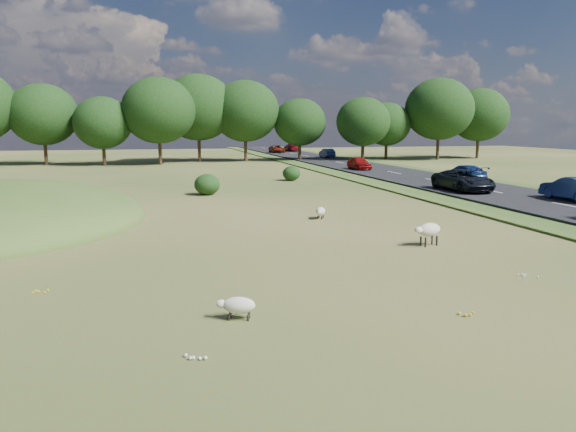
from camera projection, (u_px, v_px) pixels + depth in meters
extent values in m
plane|color=#2D4C17|center=(204.00, 196.00, 39.30)|extent=(160.00, 160.00, 0.00)
cube|color=black|center=(403.00, 176.00, 53.70)|extent=(8.00, 150.00, 0.25)
cylinder|color=black|center=(45.00, 150.00, 69.82)|extent=(0.44, 0.44, 3.61)
ellipsoid|color=black|center=(43.00, 114.00, 69.11)|extent=(8.41, 8.41, 7.57)
cylinder|color=black|center=(104.00, 153.00, 68.90)|extent=(0.44, 0.44, 3.02)
ellipsoid|color=black|center=(102.00, 123.00, 68.31)|extent=(7.04, 7.04, 6.34)
cylinder|color=black|center=(160.00, 149.00, 70.04)|extent=(0.44, 0.44, 3.90)
ellipsoid|color=black|center=(159.00, 110.00, 69.27)|extent=(9.09, 9.09, 8.18)
cylinder|color=black|center=(199.00, 146.00, 76.01)|extent=(0.44, 0.44, 4.22)
ellipsoid|color=black|center=(198.00, 107.00, 75.19)|extent=(9.85, 9.85, 8.86)
cylinder|color=black|center=(246.00, 147.00, 76.62)|extent=(0.44, 0.44, 3.94)
ellipsoid|color=black|center=(245.00, 111.00, 75.85)|extent=(9.20, 9.20, 8.28)
cylinder|color=black|center=(300.00, 150.00, 77.60)|extent=(0.44, 0.44, 3.09)
ellipsoid|color=black|center=(300.00, 122.00, 76.99)|extent=(7.20, 7.20, 6.48)
cylinder|color=black|center=(363.00, 150.00, 76.12)|extent=(0.44, 0.44, 3.12)
ellipsoid|color=black|center=(363.00, 122.00, 75.51)|extent=(7.29, 7.29, 6.56)
cylinder|color=black|center=(386.00, 149.00, 81.01)|extent=(0.44, 0.44, 2.93)
ellipsoid|color=black|center=(387.00, 124.00, 80.44)|extent=(6.84, 6.84, 6.16)
cylinder|color=black|center=(438.00, 145.00, 80.40)|extent=(0.44, 0.44, 4.16)
ellipsoid|color=black|center=(439.00, 109.00, 79.59)|extent=(9.71, 9.71, 8.74)
cylinder|color=black|center=(478.00, 146.00, 84.16)|extent=(0.44, 0.44, 3.74)
ellipsoid|color=black|center=(479.00, 115.00, 83.43)|extent=(8.72, 8.72, 7.84)
ellipsoid|color=black|center=(207.00, 185.00, 39.71)|extent=(1.81, 1.81, 1.48)
ellipsoid|color=black|center=(291.00, 173.00, 50.00)|extent=(1.58, 1.58, 1.29)
ellipsoid|color=beige|center=(239.00, 305.00, 14.23)|extent=(0.94, 0.68, 0.43)
ellipsoid|color=silver|center=(221.00, 304.00, 14.26)|extent=(0.32, 0.28, 0.22)
cylinder|color=black|center=(229.00, 318.00, 14.19)|extent=(0.06, 0.06, 0.16)
cylinder|color=black|center=(230.00, 315.00, 14.40)|extent=(0.06, 0.06, 0.16)
cylinder|color=black|center=(248.00, 318.00, 14.16)|extent=(0.06, 0.06, 0.16)
cylinder|color=black|center=(249.00, 315.00, 14.37)|extent=(0.06, 0.06, 0.16)
ellipsoid|color=beige|center=(320.00, 211.00, 29.66)|extent=(0.81, 1.00, 0.45)
ellipsoid|color=silver|center=(319.00, 212.00, 29.20)|extent=(0.32, 0.35, 0.23)
cylinder|color=black|center=(322.00, 218.00, 29.44)|extent=(0.06, 0.06, 0.17)
cylinder|color=black|center=(318.00, 218.00, 29.49)|extent=(0.06, 0.06, 0.17)
cylinder|color=black|center=(323.00, 216.00, 29.94)|extent=(0.06, 0.06, 0.17)
cylinder|color=black|center=(319.00, 216.00, 29.98)|extent=(0.06, 0.06, 0.17)
ellipsoid|color=beige|center=(429.00, 230.00, 22.92)|extent=(1.20, 0.85, 0.55)
ellipsoid|color=silver|center=(419.00, 230.00, 22.62)|extent=(0.41, 0.35, 0.28)
cylinder|color=black|center=(425.00, 242.00, 22.73)|extent=(0.08, 0.08, 0.39)
cylinder|color=black|center=(421.00, 241.00, 22.96)|extent=(0.08, 0.08, 0.39)
cylinder|color=black|center=(437.00, 241.00, 23.04)|extent=(0.08, 0.08, 0.39)
cylinder|color=black|center=(432.00, 240.00, 23.27)|extent=(0.08, 0.08, 0.39)
imported|color=navy|center=(327.00, 153.00, 81.95)|extent=(1.36, 3.90, 1.28)
imported|color=navy|center=(464.00, 173.00, 46.83)|extent=(1.92, 4.73, 1.37)
imported|color=navy|center=(573.00, 189.00, 34.94)|extent=(1.57, 4.51, 1.49)
imported|color=maroon|center=(277.00, 149.00, 96.35)|extent=(2.13, 4.61, 1.28)
imported|color=maroon|center=(292.00, 147.00, 101.27)|extent=(2.10, 5.16, 1.50)
imported|color=black|center=(463.00, 180.00, 40.10)|extent=(2.50, 5.43, 1.51)
imported|color=maroon|center=(359.00, 163.00, 59.53)|extent=(1.59, 3.96, 1.35)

